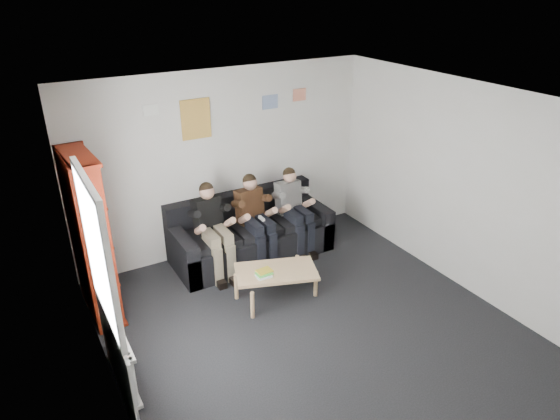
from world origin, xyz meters
name	(u,v)px	position (x,y,z in m)	size (l,w,h in m)	color
room_shell	(322,233)	(0.00, 0.00, 1.35)	(5.00, 5.00, 5.00)	black
sofa	(250,235)	(0.16, 2.06, 0.32)	(2.33, 0.95, 0.90)	black
bookshelf	(92,238)	(-2.07, 1.73, 1.03)	(0.31, 0.93, 2.07)	maroon
coffee_table	(276,274)	(-0.06, 0.89, 0.36)	(1.03, 0.56, 0.41)	tan
game_cases	(264,273)	(-0.25, 0.87, 0.43)	(0.23, 0.20, 0.05)	silver
person_left	(214,230)	(-0.49, 1.85, 0.66)	(0.38, 0.80, 1.30)	black
person_middle	(256,220)	(0.16, 1.85, 0.66)	(0.37, 0.80, 1.30)	#512E1B
person_right	(295,211)	(0.81, 1.86, 0.65)	(0.36, 0.77, 1.27)	beige
radiator	(126,365)	(-2.15, 0.20, 0.35)	(0.10, 0.64, 0.60)	white
window	(108,311)	(-2.22, 0.20, 1.03)	(0.05, 1.30, 2.36)	white
poster_large	(196,119)	(-0.40, 2.49, 2.05)	(0.42, 0.01, 0.55)	#E9E552
poster_blue	(270,102)	(0.75, 2.49, 2.15)	(0.25, 0.01, 0.20)	#3A72C6
poster_pink	(299,95)	(1.25, 2.49, 2.20)	(0.22, 0.01, 0.18)	#D4428C
poster_sign	(151,110)	(-1.00, 2.49, 2.25)	(0.20, 0.01, 0.14)	white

